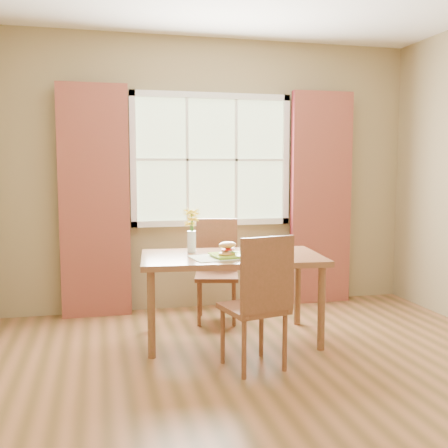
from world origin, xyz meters
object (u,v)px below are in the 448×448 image
dining_table (232,264)px  chair_far (217,265)px  croissant_sandwich (227,249)px  water_glass (264,249)px  flower_vase (192,225)px  chair_near (259,297)px

dining_table → chair_far: (0.02, 0.63, -0.12)m
croissant_sandwich → water_glass: (0.32, 0.05, -0.02)m
chair_far → croissant_sandwich: 0.84m
croissant_sandwich → flower_vase: bearing=98.5°
flower_vase → water_glass: bearing=-29.9°
dining_table → flower_vase: flower_vase is taller
chair_far → water_glass: size_ratio=7.90×
chair_near → chair_far: 1.34m
dining_table → water_glass: 0.30m
water_glass → croissant_sandwich: bearing=-170.7°
chair_far → croissant_sandwich: chair_far is taller
croissant_sandwich → water_glass: croissant_sandwich is taller
chair_far → water_glass: 0.81m
dining_table → water_glass: size_ratio=12.90×
flower_vase → croissant_sandwich: bearing=-58.7°
dining_table → water_glass: water_glass is taller
chair_near → chair_far: chair_near is taller
chair_near → croissant_sandwich: (-0.09, 0.55, 0.26)m
dining_table → chair_near: size_ratio=1.59×
chair_near → water_glass: size_ratio=8.11×
chair_near → chair_far: bearing=77.2°
chair_near → croissant_sandwich: 0.61m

